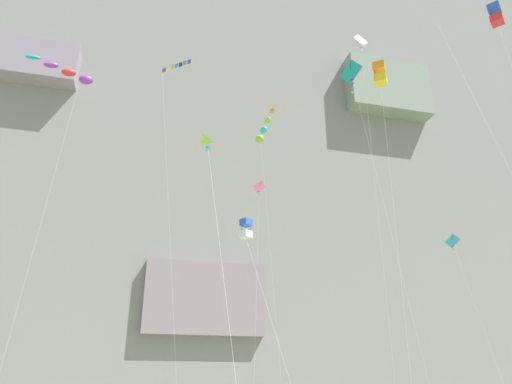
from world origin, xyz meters
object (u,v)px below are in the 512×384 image
Objects in this scene: kite_diamond_upper_left at (259,197)px; kite_windsock_far_left at (70,73)px; kite_diamond_upper_mid at (363,68)px; kite_box_mid_center at (380,74)px; kite_diamond_low_left at (353,79)px; kite_box_low_center at (496,15)px; kite_banner_front_field at (176,87)px; kite_box_high_right at (246,230)px; kite_windsock_near_cliff at (263,131)px; kite_diamond_mid_left at (456,251)px; kite_delta_far_right at (215,162)px.

kite_diamond_upper_left is 24.11m from kite_windsock_far_left.
kite_diamond_upper_mid is 1.13× the size of kite_box_mid_center.
kite_box_low_center is (11.67, -5.57, 5.00)m from kite_diamond_low_left.
kite_windsock_far_left is at bearing 177.79° from kite_banner_front_field.
kite_windsock_far_left is 39.45m from kite_box_low_center.
kite_windsock_far_left reaches higher than kite_diamond_upper_left.
kite_box_low_center is (11.10, -4.47, 4.57)m from kite_diamond_upper_mid.
kite_diamond_upper_mid is 2.52× the size of kite_box_high_right.
kite_box_low_center reaches higher than kite_windsock_near_cliff.
kite_box_mid_center is at bearing -30.39° from kite_banner_front_field.
kite_diamond_upper_left reaches higher than kite_diamond_mid_left.
kite_delta_far_right is at bearing -109.28° from kite_diamond_upper_left.
kite_windsock_near_cliff reaches higher than kite_box_mid_center.
kite_diamond_upper_mid is 0.99× the size of kite_banner_front_field.
kite_box_low_center reaches higher than kite_diamond_low_left.
kite_diamond_low_left is at bearing 154.50° from kite_box_low_center.
kite_box_low_center reaches higher than kite_diamond_mid_left.
kite_windsock_near_cliff is (-6.88, 13.29, 0.84)m from kite_box_mid_center.
kite_diamond_upper_mid is 13.74m from kite_windsock_near_cliff.
kite_delta_far_right is 23.92m from kite_banner_front_field.
kite_windsock_near_cliff is (8.34, 20.74, 14.75)m from kite_delta_far_right.
kite_banner_front_field is 23.00m from kite_box_high_right.
kite_box_high_right is 0.44× the size of kite_windsock_near_cliff.
kite_diamond_mid_left is (17.34, -10.77, -8.27)m from kite_diamond_upper_left.
kite_windsock_far_left is at bearing 137.26° from kite_box_high_right.
kite_diamond_upper_left is 0.78× the size of kite_banner_front_field.
kite_diamond_mid_left is (12.66, 8.13, -13.65)m from kite_diamond_upper_mid.
kite_diamond_upper_left reaches higher than kite_box_high_right.
kite_box_mid_center is (5.70, -19.76, 4.32)m from kite_diamond_upper_left.
kite_windsock_far_left is (-25.72, 9.36, 1.55)m from kite_diamond_upper_mid.
kite_box_low_center is 1.16× the size of kite_windsock_near_cliff.
kite_banner_front_field is at bearing -2.21° from kite_windsock_far_left.
kite_diamond_upper_left is 18.93m from kite_diamond_low_left.
kite_banner_front_field is at bearing 153.41° from kite_box_low_center.
kite_box_mid_center is (16.79, -9.84, -2.54)m from kite_banner_front_field.
kite_diamond_mid_left reaches higher than kite_delta_far_right.
kite_box_mid_center is at bearing 13.55° from kite_box_high_right.
kite_diamond_upper_left is 21.01m from kite_box_mid_center.
kite_windsock_far_left is 1.09× the size of kite_box_mid_center.
kite_diamond_mid_left is 27.12m from kite_box_high_right.
kite_windsock_far_left is at bearing 159.99° from kite_diamond_upper_mid.
kite_box_low_center is at bearing -20.59° from kite_windsock_far_left.
kite_banner_front_field is at bearing -138.20° from kite_diamond_upper_left.
kite_diamond_mid_left is (13.23, 7.03, -13.22)m from kite_diamond_low_left.
kite_windsock_far_left is 2.42× the size of kite_box_high_right.
kite_diamond_upper_mid reaches higher than kite_diamond_mid_left.
kite_delta_far_right is 0.47× the size of kite_banner_front_field.
kite_diamond_upper_mid is at bearing -62.72° from kite_diamond_low_left.
kite_box_low_center is at bearing -21.94° from kite_diamond_upper_mid.
kite_diamond_upper_left is 0.85× the size of kite_diamond_low_left.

